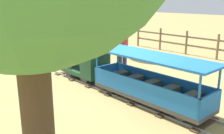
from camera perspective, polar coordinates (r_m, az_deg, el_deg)
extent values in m
plane|color=#A38C51|center=(5.85, 0.99, -5.50)|extent=(60.00, 60.00, 0.00)
cube|color=gray|center=(5.65, -0.53, -6.03)|extent=(0.03, 6.40, 0.04)
cube|color=gray|center=(5.97, 3.08, -4.87)|extent=(0.03, 6.40, 0.04)
cube|color=#4C3828|center=(4.63, 20.19, -12.03)|extent=(0.74, 0.14, 0.03)
cube|color=#4C3828|center=(4.96, 12.86, -9.63)|extent=(0.74, 0.14, 0.03)
cube|color=#4C3828|center=(5.35, 6.61, -7.43)|extent=(0.74, 0.14, 0.03)
cube|color=#4C3828|center=(5.81, 1.33, -5.48)|extent=(0.74, 0.14, 0.03)
cube|color=#4C3828|center=(6.32, -3.12, -3.80)|extent=(0.74, 0.14, 0.03)
cube|color=#4C3828|center=(6.86, -6.87, -2.35)|extent=(0.74, 0.14, 0.03)
cube|color=#4C3828|center=(7.43, -10.05, -1.12)|extent=(0.74, 0.14, 0.03)
cube|color=#4C3828|center=(8.02, -12.77, -0.06)|extent=(0.74, 0.14, 0.03)
cube|color=#1E472D|center=(6.71, -6.31, -1.00)|extent=(0.62, 1.40, 0.10)
cylinder|color=#1E472D|center=(6.78, -7.39, 2.20)|extent=(0.44, 0.85, 0.44)
cylinder|color=#B7932D|center=(7.12, -9.35, 2.75)|extent=(0.37, 0.02, 0.37)
cylinder|color=#1E472D|center=(6.95, -8.90, 5.48)|extent=(0.12, 0.12, 0.28)
sphere|color=#B7932D|center=(6.68, -7.22, 4.38)|extent=(0.16, 0.16, 0.16)
cube|color=#1E472D|center=(6.25, -3.84, 0.97)|extent=(0.62, 0.45, 0.55)
cube|color=black|center=(6.19, -3.89, 3.62)|extent=(0.70, 0.53, 0.04)
sphere|color=#F2EAB2|center=(7.10, -9.57, 4.83)|extent=(0.10, 0.10, 0.10)
cylinder|color=#2D2D2D|center=(6.85, -9.72, -0.86)|extent=(0.05, 0.32, 0.32)
cylinder|color=#2D2D2D|center=(7.12, -6.34, -0.13)|extent=(0.05, 0.32, 0.32)
cylinder|color=#2D2D2D|center=(6.30, -6.28, -2.16)|extent=(0.05, 0.32, 0.32)
cylinder|color=#2D2D2D|center=(6.59, -2.76, -1.31)|extent=(0.05, 0.32, 0.32)
cube|color=#3F3F3F|center=(5.18, 8.23, -6.31)|extent=(0.70, 2.60, 0.08)
cube|color=blue|center=(4.87, 5.82, -4.93)|extent=(0.04, 2.60, 0.35)
cube|color=blue|center=(5.35, 10.59, -3.25)|extent=(0.04, 2.60, 0.35)
cube|color=blue|center=(5.96, -1.16, -1.11)|extent=(0.70, 0.04, 0.35)
cube|color=blue|center=(4.46, 21.16, -7.83)|extent=(0.70, 0.04, 0.35)
cylinder|color=blue|center=(5.69, -3.41, 0.17)|extent=(0.04, 0.04, 0.75)
cylinder|color=blue|center=(6.09, 1.29, 1.20)|extent=(0.04, 0.04, 0.75)
cylinder|color=blue|center=(4.13, 19.00, -6.45)|extent=(0.04, 0.04, 0.75)
cylinder|color=blue|center=(4.68, 22.87, -4.33)|extent=(0.04, 0.04, 0.75)
cube|color=blue|center=(4.94, 8.58, 2.47)|extent=(0.80, 2.70, 0.04)
cube|color=brown|center=(4.64, 17.13, -7.33)|extent=(0.54, 0.20, 0.24)
cube|color=brown|center=(4.86, 12.48, -5.93)|extent=(0.54, 0.20, 0.24)
cube|color=brown|center=(5.12, 8.30, -4.64)|extent=(0.54, 0.20, 0.24)
cube|color=brown|center=(5.41, 4.56, -3.45)|extent=(0.54, 0.20, 0.24)
cube|color=brown|center=(5.72, 1.21, -2.38)|extent=(0.54, 0.20, 0.24)
cylinder|color=#262626|center=(5.61, -0.60, -4.67)|extent=(0.04, 0.24, 0.24)
cylinder|color=#262626|center=(5.93, 3.03, -3.57)|extent=(0.04, 0.24, 0.24)
cylinder|color=#262626|center=(4.51, 15.16, -10.30)|extent=(0.04, 0.24, 0.24)
cylinder|color=#262626|center=(4.91, 18.39, -8.43)|extent=(0.04, 0.24, 0.24)
cylinder|color=#282D47|center=(6.90, 1.80, 1.18)|extent=(0.12, 0.12, 0.80)
cylinder|color=#282D47|center=(7.02, 2.86, 1.41)|extent=(0.12, 0.12, 0.80)
cylinder|color=#B22828|center=(6.83, 2.40, 6.80)|extent=(0.30, 0.30, 0.55)
sphere|color=#936B4C|center=(6.79, 2.43, 10.02)|extent=(0.22, 0.22, 0.22)
cylinder|color=black|center=(6.78, 2.45, 11.12)|extent=(0.20, 0.20, 0.06)
cylinder|color=#4C3823|center=(9.95, 1.53, 9.72)|extent=(0.30, 0.30, 2.26)
cylinder|color=#756047|center=(9.51, 22.72, 4.17)|extent=(0.08, 0.08, 0.90)
cylinder|color=#756047|center=(10.08, 16.41, 5.28)|extent=(0.08, 0.08, 0.90)
cylinder|color=#756047|center=(10.77, 10.82, 6.21)|extent=(0.08, 0.08, 0.90)
cylinder|color=#756047|center=(11.55, 5.93, 6.98)|extent=(0.08, 0.08, 0.90)
cube|color=#756047|center=(9.48, 22.86, 5.50)|extent=(0.04, 7.40, 0.06)
cube|color=#756047|center=(9.53, 22.67, 3.64)|extent=(0.04, 7.40, 0.06)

